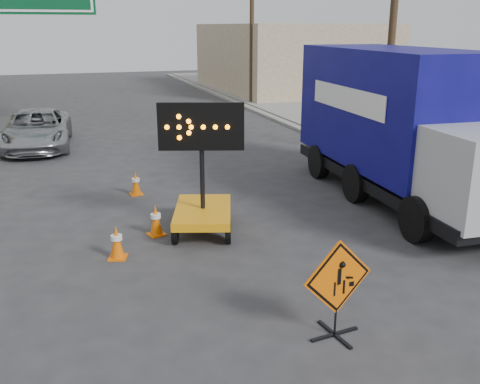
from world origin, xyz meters
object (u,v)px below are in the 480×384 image
arrow_board (203,204)px  box_truck (399,134)px  construction_sign (337,286)px  pickup_truck (37,129)px

arrow_board → box_truck: (5.51, 0.70, 1.12)m
construction_sign → box_truck: bearing=42.1°
arrow_board → box_truck: 5.66m
construction_sign → arrow_board: 4.85m
pickup_truck → arrow_board: bearing=-67.0°
arrow_board → pickup_truck: arrow_board is taller
construction_sign → arrow_board: (-0.77, 4.79, -0.17)m
construction_sign → box_truck: 7.31m
construction_sign → pickup_truck: (-4.50, 15.21, -0.11)m
pickup_truck → box_truck: 13.45m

